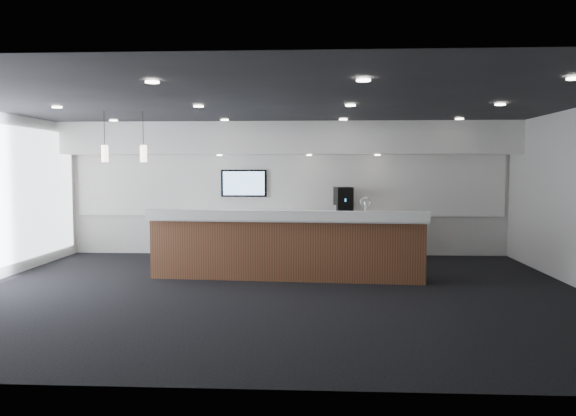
{
  "coord_description": "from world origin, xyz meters",
  "views": [
    {
      "loc": [
        0.69,
        -8.89,
        1.98
      ],
      "look_at": [
        0.15,
        1.3,
        1.27
      ],
      "focal_mm": 35.0,
      "sensor_mm": 36.0,
      "label": 1
    }
  ],
  "objects": [
    {
      "name": "info_sign_left",
      "position": [
        0.04,
        3.53,
        1.07
      ],
      "size": [
        0.17,
        0.07,
        0.24
      ],
      "primitive_type": "cube",
      "rotation": [
        0.0,
        0.0,
        -0.29
      ],
      "color": "white",
      "rests_on": "back_credenza"
    },
    {
      "name": "back_credenza",
      "position": [
        -0.0,
        3.64,
        0.48
      ],
      "size": [
        5.06,
        0.66,
        0.95
      ],
      "color": "gray",
      "rests_on": "ground"
    },
    {
      "name": "cup_7",
      "position": [
        0.57,
        3.56,
        0.99
      ],
      "size": [
        0.1,
        0.1,
        0.08
      ],
      "primitive_type": "imported",
      "rotation": [
        0.0,
        0.0,
        4.52
      ],
      "color": "white",
      "rests_on": "back_credenza"
    },
    {
      "name": "pendant_left",
      "position": [
        -2.4,
        0.8,
        2.25
      ],
      "size": [
        0.12,
        0.12,
        0.3
      ],
      "primitive_type": "cylinder",
      "color": "beige",
      "rests_on": "ceiling"
    },
    {
      "name": "cup_5",
      "position": [
        0.85,
        3.56,
        0.99
      ],
      "size": [
        0.1,
        0.1,
        0.08
      ],
      "primitive_type": "imported",
      "rotation": [
        0.0,
        0.0,
        3.23
      ],
      "color": "white",
      "rests_on": "back_credenza"
    },
    {
      "name": "ceiling",
      "position": [
        0.0,
        0.0,
        3.0
      ],
      "size": [
        10.0,
        8.0,
        0.02
      ],
      "primitive_type": "cube",
      "color": "black",
      "rests_on": "back_wall"
    },
    {
      "name": "ground",
      "position": [
        0.0,
        0.0,
        0.0
      ],
      "size": [
        10.0,
        10.0,
        0.0
      ],
      "primitive_type": "plane",
      "color": "black",
      "rests_on": "ground"
    },
    {
      "name": "alcove_panel",
      "position": [
        0.0,
        3.97,
        1.6
      ],
      "size": [
        9.8,
        0.06,
        1.4
      ],
      "primitive_type": "cube",
      "color": "white",
      "rests_on": "back_wall"
    },
    {
      "name": "pendant_right",
      "position": [
        -3.1,
        0.8,
        2.25
      ],
      "size": [
        0.12,
        0.12,
        0.3
      ],
      "primitive_type": "cylinder",
      "color": "beige",
      "rests_on": "ceiling"
    },
    {
      "name": "back_wall",
      "position": [
        0.0,
        4.0,
        1.5
      ],
      "size": [
        10.0,
        0.02,
        3.0
      ],
      "primitive_type": "cube",
      "color": "silver",
      "rests_on": "ground"
    },
    {
      "name": "cup_1",
      "position": [
        1.41,
        3.56,
        0.99
      ],
      "size": [
        0.12,
        0.12,
        0.08
      ],
      "primitive_type": "imported",
      "rotation": [
        0.0,
        0.0,
        0.65
      ],
      "color": "white",
      "rests_on": "back_credenza"
    },
    {
      "name": "coffee_machine",
      "position": [
        1.26,
        3.65,
        1.26
      ],
      "size": [
        0.44,
        0.52,
        0.63
      ],
      "rotation": [
        0.0,
        0.0,
        0.22
      ],
      "color": "black",
      "rests_on": "back_credenza"
    },
    {
      "name": "wall_tv",
      "position": [
        -1.0,
        3.91,
        1.65
      ],
      "size": [
        1.05,
        0.08,
        0.62
      ],
      "color": "black",
      "rests_on": "back_wall"
    },
    {
      "name": "cup_4",
      "position": [
        0.99,
        3.56,
        0.99
      ],
      "size": [
        0.12,
        0.12,
        0.08
      ],
      "primitive_type": "imported",
      "rotation": [
        0.0,
        0.0,
        2.58
      ],
      "color": "white",
      "rests_on": "back_credenza"
    },
    {
      "name": "cup_2",
      "position": [
        1.27,
        3.56,
        0.99
      ],
      "size": [
        0.11,
        0.11,
        0.08
      ],
      "primitive_type": "imported",
      "rotation": [
        0.0,
        0.0,
        1.29
      ],
      "color": "white",
      "rests_on": "back_credenza"
    },
    {
      "name": "info_sign_right",
      "position": [
        1.02,
        3.56,
        1.06
      ],
      "size": [
        0.17,
        0.03,
        0.23
      ],
      "primitive_type": "cube",
      "rotation": [
        0.0,
        0.0,
        -0.05
      ],
      "color": "white",
      "rests_on": "back_credenza"
    },
    {
      "name": "ceiling_can_lights",
      "position": [
        0.0,
        0.0,
        2.97
      ],
      "size": [
        7.0,
        5.0,
        0.02
      ],
      "primitive_type": null,
      "color": "white",
      "rests_on": "ceiling"
    },
    {
      "name": "service_counter",
      "position": [
        0.13,
        1.14,
        0.58
      ],
      "size": [
        5.0,
        1.17,
        1.49
      ],
      "rotation": [
        0.0,
        0.0,
        -0.07
      ],
      "color": "#4E2E1A",
      "rests_on": "ground"
    },
    {
      "name": "cup_6",
      "position": [
        0.71,
        3.56,
        0.99
      ],
      "size": [
        0.12,
        0.12,
        0.08
      ],
      "primitive_type": "imported",
      "rotation": [
        0.0,
        0.0,
        3.87
      ],
      "color": "white",
      "rests_on": "back_credenza"
    },
    {
      "name": "cup_0",
      "position": [
        1.55,
        3.56,
        0.99
      ],
      "size": [
        0.09,
        0.09,
        0.08
      ],
      "primitive_type": "imported",
      "color": "white",
      "rests_on": "back_credenza"
    },
    {
      "name": "soffit_bulkhead",
      "position": [
        0.0,
        3.55,
        2.65
      ],
      "size": [
        10.0,
        0.9,
        0.7
      ],
      "primitive_type": "cube",
      "color": "white",
      "rests_on": "back_wall"
    },
    {
      "name": "cup_3",
      "position": [
        1.13,
        3.56,
        0.99
      ],
      "size": [
        0.11,
        0.11,
        0.08
      ],
      "primitive_type": "imported",
      "rotation": [
        0.0,
        0.0,
        1.94
      ],
      "color": "white",
      "rests_on": "back_credenza"
    }
  ]
}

